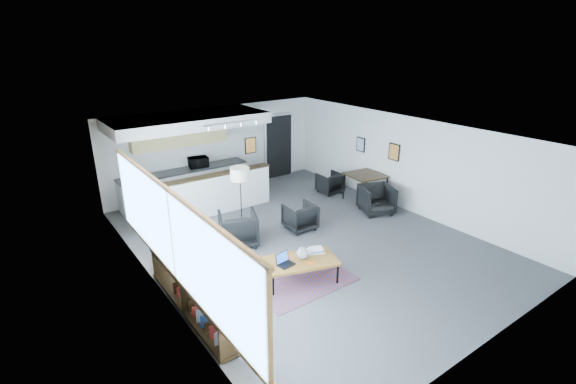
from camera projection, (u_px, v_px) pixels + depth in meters
room at (305, 189)px, 9.51m from camera, size 7.02×9.02×2.62m
window at (172, 238)px, 6.88m from camera, size 0.10×5.95×1.66m
console at (191, 297)px, 7.25m from camera, size 0.35×3.00×0.80m
kitchenette at (190, 158)px, 11.65m from camera, size 4.20×1.96×2.60m
doorway at (278, 146)px, 14.21m from camera, size 1.10×0.12×2.15m
track_light at (233, 124)px, 10.43m from camera, size 1.60×0.07×0.15m
wall_art_lower at (394, 152)px, 11.62m from camera, size 0.03×0.38×0.48m
wall_art_upper at (361, 145)px, 12.63m from camera, size 0.03×0.34×0.44m
kilim_rug at (300, 280)px, 8.33m from camera, size 2.04×1.41×0.01m
coffee_table at (300, 261)px, 8.18m from camera, size 1.59×1.16×0.47m
laptop at (284, 261)px, 8.00m from camera, size 0.35×0.30×0.23m
ceramic_pot at (303, 253)px, 8.18m from camera, size 0.25×0.25×0.25m
book_stack at (316, 250)px, 8.45m from camera, size 0.39×0.35×0.10m
coaster at (311, 263)px, 8.05m from camera, size 0.14×0.14×0.01m
armchair_left at (238, 227)px, 9.64m from camera, size 1.07×1.04×0.87m
armchair_right at (300, 216)px, 10.44m from camera, size 0.75×0.71×0.73m
floor_lamp at (240, 176)px, 10.06m from camera, size 0.55×0.55×1.62m
dining_table at (365, 177)px, 12.08m from camera, size 1.10×1.10×0.83m
dining_chair_near at (376, 200)px, 11.40m from camera, size 0.90×0.87×0.73m
dining_chair_far at (330, 183)px, 12.92m from camera, size 0.59×0.56×0.59m
microwave at (198, 161)px, 12.32m from camera, size 0.59×0.38×0.37m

